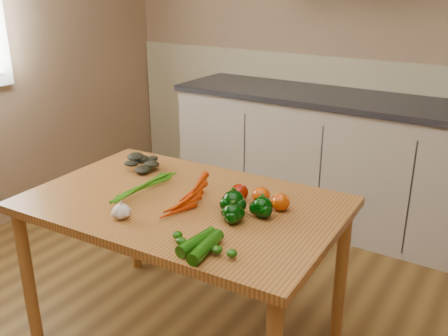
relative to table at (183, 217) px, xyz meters
name	(u,v)px	position (x,y,z in m)	size (l,w,h in m)	color
room	(143,107)	(0.20, -0.45, 0.61)	(4.04, 5.04, 2.64)	brown
counter_run	(380,167)	(0.42, 1.57, -0.18)	(2.84, 0.64, 1.14)	#AFA292
table	(183,217)	(0.00, 0.00, 0.00)	(1.37, 0.92, 0.72)	#AA6931
carrot_bunch	(175,194)	(-0.03, -0.02, 0.11)	(0.25, 0.19, 0.07)	#C33404
leafy_greens	(142,160)	(-0.41, 0.20, 0.13)	(0.19, 0.17, 0.10)	black
garlic_bulb	(121,211)	(-0.10, -0.27, 0.11)	(0.07, 0.07, 0.06)	silver
pepper_a	(233,202)	(0.24, 0.02, 0.13)	(0.09, 0.09, 0.09)	black
pepper_b	(262,207)	(0.36, 0.04, 0.12)	(0.08, 0.08, 0.08)	black
pepper_c	(233,214)	(0.29, -0.06, 0.12)	(0.08, 0.08, 0.08)	black
tomato_a	(239,192)	(0.20, 0.14, 0.11)	(0.08, 0.08, 0.07)	#7E1302
tomato_b	(261,195)	(0.30, 0.16, 0.12)	(0.08, 0.08, 0.07)	#C54204
tomato_c	(280,202)	(0.40, 0.14, 0.12)	(0.08, 0.08, 0.07)	#C54204
zucchini_a	(206,247)	(0.33, -0.31, 0.10)	(0.05, 0.05, 0.20)	#114107
zucchini_b	(197,242)	(0.29, -0.30, 0.10)	(0.05, 0.05, 0.18)	#114107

